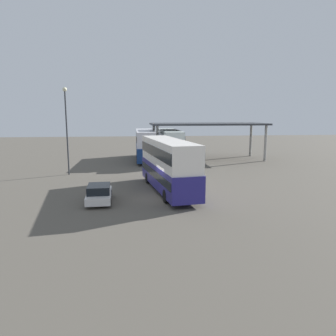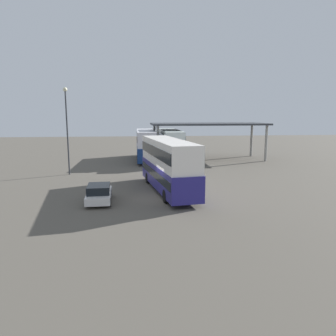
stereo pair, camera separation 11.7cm
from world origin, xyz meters
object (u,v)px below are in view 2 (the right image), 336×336
at_px(double_decker_main, 168,163).
at_px(double_decker_mid_row, 171,144).
at_px(double_decker_near_canopy, 146,144).
at_px(lamppost_tall, 67,122).
at_px(parked_hatchback, 99,193).

distance_m(double_decker_main, double_decker_mid_row, 17.70).
distance_m(double_decker_near_canopy, lamppost_tall, 13.76).
height_order(double_decker_near_canopy, lamppost_tall, lamppost_tall).
distance_m(parked_hatchback, lamppost_tall, 13.32).
bearing_deg(lamppost_tall, double_decker_mid_row, 36.72).
xyz_separation_m(double_decker_main, double_decker_near_canopy, (-1.26, 18.69, -0.08)).
relative_size(double_decker_near_canopy, double_decker_mid_row, 1.05).
bearing_deg(parked_hatchback, lamppost_tall, 18.55).
relative_size(double_decker_mid_row, lamppost_tall, 1.18).
xyz_separation_m(double_decker_near_canopy, double_decker_mid_row, (3.42, -1.13, 0.03)).
height_order(double_decker_mid_row, lamppost_tall, lamppost_tall).
xyz_separation_m(parked_hatchback, double_decker_near_canopy, (4.23, 21.65, 1.65)).
relative_size(double_decker_main, double_decker_mid_row, 1.05).
relative_size(double_decker_main, lamppost_tall, 1.25).
bearing_deg(double_decker_mid_row, double_decker_main, 172.22).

